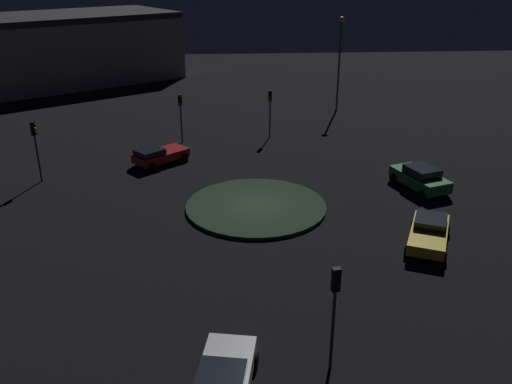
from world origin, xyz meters
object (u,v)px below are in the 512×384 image
store_building (35,51)px  traffic_light_south (35,140)px  car_yellow (429,232)px  car_red (159,155)px  car_green (420,178)px  car_white (224,378)px  streetlamp_northwest (340,50)px  traffic_light_west (181,109)px  traffic_light_east (334,298)px  traffic_light_west_near (270,104)px

store_building → traffic_light_south: bearing=73.4°
car_yellow → store_building: store_building is taller
car_red → traffic_light_south: (2.91, -7.70, 2.28)m
car_green → car_white: size_ratio=1.12×
car_yellow → store_building: (-42.05, -32.27, 3.30)m
car_yellow → streetlamp_northwest: size_ratio=0.53×
car_white → traffic_light_south: size_ratio=0.98×
car_red → traffic_light_west: size_ratio=1.07×
car_white → traffic_light_west: 28.91m
traffic_light_west → traffic_light_east: bearing=-7.2°
traffic_light_south → store_building: size_ratio=0.12×
car_green → traffic_light_south: bearing=-115.6°
traffic_light_west_near → streetlamp_northwest: size_ratio=0.45×
car_red → traffic_light_east: bearing=-110.0°
traffic_light_east → traffic_light_south: traffic_light_east is taller
traffic_light_west → traffic_light_east: traffic_light_east is taller
traffic_light_west → traffic_light_south: bearing=-70.2°
traffic_light_east → streetlamp_northwest: 37.91m
traffic_light_west → traffic_light_east: (27.60, 6.94, 0.21)m
traffic_light_east → streetlamp_northwest: size_ratio=0.48×
car_white → traffic_light_east: bearing=-64.0°
car_green → store_building: store_building is taller
car_green → car_white: car_green is taller
car_yellow → car_red: 20.49m
traffic_light_west → traffic_light_south: (7.96, -9.14, 0.13)m
traffic_light_east → traffic_light_west_near: size_ratio=1.07×
car_yellow → streetlamp_northwest: bearing=-157.0°
car_white → traffic_light_west_near: (-29.46, 4.38, 2.15)m
traffic_light_west_near → traffic_light_east: bearing=7.9°
car_red → traffic_light_west: (-5.05, 1.44, 2.15)m
traffic_light_east → streetlamp_northwest: bearing=-19.2°
car_white → store_building: (-52.25, -21.20, 3.28)m
traffic_light_west → streetlamp_northwest: 17.86m
traffic_light_west_near → traffic_light_west: bearing=-75.2°
car_green → car_red: size_ratio=1.08×
car_yellow → traffic_light_west_near: size_ratio=1.18×
car_red → car_white: bearing=-119.9°
traffic_light_east → store_building: size_ratio=0.12×
car_yellow → car_green: car_green is taller
traffic_light_west → traffic_light_south: traffic_light_south is taller
traffic_light_east → store_building: (-51.17, -25.16, 0.94)m
car_yellow → traffic_light_south: bearing=-89.7°
store_building → traffic_light_east: bearing=83.5°
car_yellow → traffic_light_west: size_ratio=1.20×
traffic_light_west → store_building: size_ratio=0.12×
traffic_light_south → car_red: bearing=41.2°
car_green → traffic_light_south: traffic_light_south is taller
car_white → traffic_light_east: (-1.08, 3.97, 2.33)m
car_green → store_building: (-34.67, -34.39, 3.19)m
car_green → traffic_light_west_near: (-11.89, -8.81, 2.06)m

